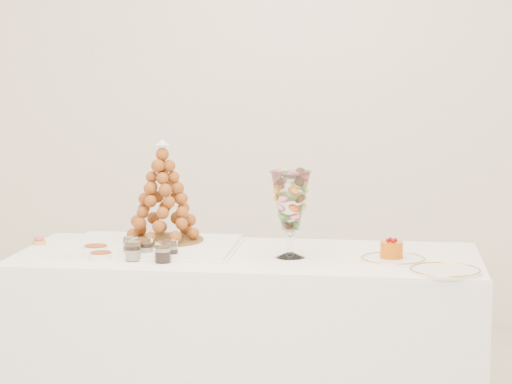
# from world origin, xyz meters

# --- Properties ---
(buffet_table) EXTENTS (1.77, 0.72, 0.67)m
(buffet_table) POSITION_xyz_m (0.01, 0.39, 0.34)
(buffet_table) COLOR white
(buffet_table) RESTS_ON ground
(lace_tray) EXTENTS (0.65, 0.49, 0.02)m
(lace_tray) POSITION_xyz_m (-0.38, 0.45, 0.68)
(lace_tray) COLOR white
(lace_tray) RESTS_ON buffet_table
(macaron_vase) EXTENTS (0.15, 0.15, 0.33)m
(macaron_vase) POSITION_xyz_m (0.18, 0.35, 0.88)
(macaron_vase) COLOR white
(macaron_vase) RESTS_ON buffet_table
(cake_plate) EXTENTS (0.24, 0.24, 0.01)m
(cake_plate) POSITION_xyz_m (0.56, 0.32, 0.68)
(cake_plate) COLOR white
(cake_plate) RESTS_ON buffet_table
(spare_plate) EXTENTS (0.25, 0.25, 0.01)m
(spare_plate) POSITION_xyz_m (0.74, 0.15, 0.68)
(spare_plate) COLOR white
(spare_plate) RESTS_ON buffet_table
(pink_tart) EXTENTS (0.06, 0.06, 0.03)m
(pink_tart) POSITION_xyz_m (-0.84, 0.48, 0.69)
(pink_tart) COLOR tan
(pink_tart) RESTS_ON buffet_table
(verrine_a) EXTENTS (0.06, 0.06, 0.07)m
(verrine_a) POSITION_xyz_m (-0.42, 0.28, 0.71)
(verrine_a) COLOR white
(verrine_a) RESTS_ON buffet_table
(verrine_b) EXTENTS (0.07, 0.07, 0.07)m
(verrine_b) POSITION_xyz_m (-0.35, 0.27, 0.71)
(verrine_b) COLOR white
(verrine_b) RESTS_ON buffet_table
(verrine_c) EXTENTS (0.06, 0.06, 0.07)m
(verrine_c) POSITION_xyz_m (-0.26, 0.25, 0.71)
(verrine_c) COLOR white
(verrine_c) RESTS_ON buffet_table
(verrine_d) EXTENTS (0.06, 0.06, 0.08)m
(verrine_d) POSITION_xyz_m (-0.39, 0.21, 0.71)
(verrine_d) COLOR white
(verrine_d) RESTS_ON buffet_table
(verrine_e) EXTENTS (0.06, 0.06, 0.08)m
(verrine_e) POSITION_xyz_m (-0.27, 0.19, 0.71)
(verrine_e) COLOR white
(verrine_e) RESTS_ON buffet_table
(ramekin_back) EXTENTS (0.10, 0.10, 0.03)m
(ramekin_back) POSITION_xyz_m (-0.56, 0.32, 0.69)
(ramekin_back) COLOR white
(ramekin_back) RESTS_ON buffet_table
(ramekin_front) EXTENTS (0.09, 0.09, 0.03)m
(ramekin_front) POSITION_xyz_m (-0.51, 0.20, 0.69)
(ramekin_front) COLOR white
(ramekin_front) RESTS_ON buffet_table
(croquembouche) EXTENTS (0.32, 0.32, 0.40)m
(croquembouche) POSITION_xyz_m (-0.34, 0.51, 0.89)
(croquembouche) COLOR brown
(croquembouche) RESTS_ON lace_tray
(mousse_cake) EXTENTS (0.08, 0.08, 0.07)m
(mousse_cake) POSITION_xyz_m (0.56, 0.33, 0.71)
(mousse_cake) COLOR #C55909
(mousse_cake) RESTS_ON cake_plate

